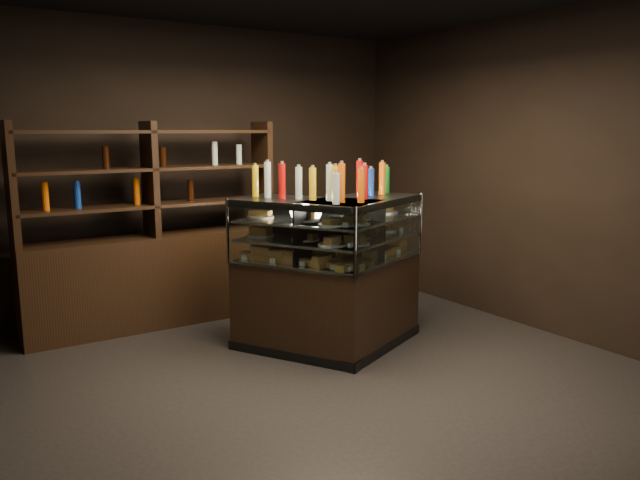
# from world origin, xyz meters

# --- Properties ---
(ground) EXTENTS (5.00, 5.00, 0.00)m
(ground) POSITION_xyz_m (0.00, 0.00, 0.00)
(ground) COLOR black
(ground) RESTS_ON ground
(room_shell) EXTENTS (5.02, 5.02, 3.01)m
(room_shell) POSITION_xyz_m (0.00, 0.00, 1.94)
(room_shell) COLOR black
(room_shell) RESTS_ON ground
(display_case) EXTENTS (1.73, 1.38, 1.35)m
(display_case) POSITION_xyz_m (0.52, 0.53, 0.45)
(display_case) COLOR black
(display_case) RESTS_ON ground
(food_display) EXTENTS (1.40, 1.08, 0.42)m
(food_display) POSITION_xyz_m (0.52, 0.53, 0.98)
(food_display) COLOR #B27C3F
(food_display) RESTS_ON display_case
(bottles_top) EXTENTS (1.24, 0.93, 0.30)m
(bottles_top) POSITION_xyz_m (0.52, 0.54, 1.48)
(bottles_top) COLOR #B20C0A
(bottles_top) RESTS_ON display_case
(potted_conifer) EXTENTS (0.41, 0.41, 0.88)m
(potted_conifer) POSITION_xyz_m (1.06, 0.88, 0.50)
(potted_conifer) COLOR black
(potted_conifer) RESTS_ON ground
(back_shelving) EXTENTS (2.48, 0.43, 2.00)m
(back_shelving) POSITION_xyz_m (-0.57, 2.05, 0.61)
(back_shelving) COLOR black
(back_shelving) RESTS_ON ground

